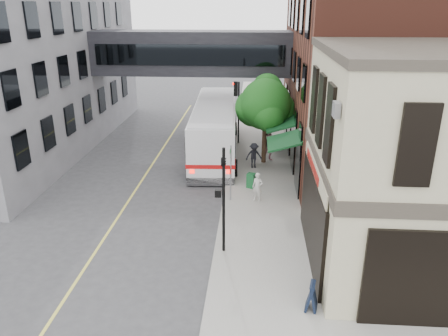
# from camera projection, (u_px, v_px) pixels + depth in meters

# --- Properties ---
(ground) EXTENTS (120.00, 120.00, 0.00)m
(ground) POSITION_uv_depth(u_px,v_px,m) (209.00, 281.00, 16.41)
(ground) COLOR #38383A
(ground) RESTS_ON ground
(sidewalk_main) EXTENTS (4.00, 60.00, 0.15)m
(sidewalk_main) POSITION_uv_depth(u_px,v_px,m) (260.00, 158.00, 29.31)
(sidewalk_main) COLOR gray
(sidewalk_main) RESTS_ON ground
(brick_building) EXTENTS (13.76, 18.00, 14.00)m
(brick_building) POSITION_uv_depth(u_px,v_px,m) (391.00, 51.00, 27.27)
(brick_building) COLOR #4C2218
(brick_building) RESTS_ON ground
(skyway_bridge) EXTENTS (14.00, 3.18, 3.00)m
(skyway_bridge) POSITION_uv_depth(u_px,v_px,m) (192.00, 53.00, 31.11)
(skyway_bridge) COLOR black
(skyway_bridge) RESTS_ON ground
(traffic_signal_near) EXTENTS (0.44, 0.22, 4.60)m
(traffic_signal_near) POSITION_uv_depth(u_px,v_px,m) (223.00, 188.00, 17.20)
(traffic_signal_near) COLOR black
(traffic_signal_near) RESTS_ON sidewalk_main
(traffic_signal_far) EXTENTS (0.53, 0.28, 4.50)m
(traffic_signal_far) POSITION_uv_depth(u_px,v_px,m) (237.00, 100.00, 31.07)
(traffic_signal_far) COLOR black
(traffic_signal_far) RESTS_ON sidewalk_main
(street_sign_pole) EXTENTS (0.08, 0.75, 3.00)m
(street_sign_pole) POSITION_uv_depth(u_px,v_px,m) (231.00, 168.00, 22.23)
(street_sign_pole) COLOR gray
(street_sign_pole) RESTS_ON sidewalk_main
(street_tree) EXTENTS (3.80, 3.20, 5.60)m
(street_tree) POSITION_uv_depth(u_px,v_px,m) (265.00, 104.00, 27.21)
(street_tree) COLOR #382619
(street_tree) RESTS_ON sidewalk_main
(lane_marking) EXTENTS (0.12, 40.00, 0.01)m
(lane_marking) POSITION_uv_depth(u_px,v_px,m) (143.00, 178.00, 26.07)
(lane_marking) COLOR #D8CC4C
(lane_marking) RESTS_ON ground
(bus) EXTENTS (3.51, 12.67, 3.38)m
(bus) POSITION_uv_depth(u_px,v_px,m) (215.00, 126.00, 29.95)
(bus) COLOR silver
(bus) RESTS_ON ground
(pedestrian_a) EXTENTS (0.64, 0.51, 1.52)m
(pedestrian_a) POSITION_uv_depth(u_px,v_px,m) (257.00, 187.00, 22.54)
(pedestrian_a) COLOR silver
(pedestrian_a) RESTS_ON sidewalk_main
(pedestrian_b) EXTENTS (1.00, 0.83, 1.86)m
(pedestrian_b) POSITION_uv_depth(u_px,v_px,m) (269.00, 147.00, 28.33)
(pedestrian_b) COLOR #C07C8C
(pedestrian_b) RESTS_ON sidewalk_main
(pedestrian_c) EXTENTS (1.14, 0.82, 1.60)m
(pedestrian_c) POSITION_uv_depth(u_px,v_px,m) (254.00, 155.00, 27.09)
(pedestrian_c) COLOR black
(pedestrian_c) RESTS_ON sidewalk_main
(newspaper_box) EXTENTS (0.53, 0.50, 0.84)m
(newspaper_box) POSITION_uv_depth(u_px,v_px,m) (251.00, 181.00, 24.26)
(newspaper_box) COLOR #135427
(newspaper_box) RESTS_ON sidewalk_main
(sandwich_board) EXTENTS (0.47, 0.63, 1.00)m
(sandwich_board) POSITION_uv_depth(u_px,v_px,m) (312.00, 296.00, 14.54)
(sandwich_board) COLOR black
(sandwich_board) RESTS_ON sidewalk_main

